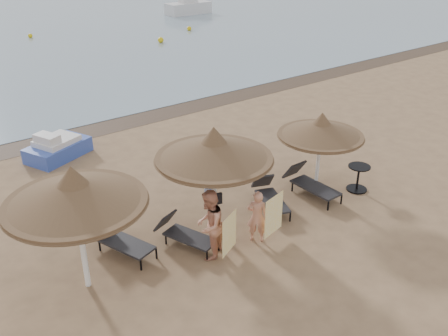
# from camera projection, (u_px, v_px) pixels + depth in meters

# --- Properties ---
(ground) EXTENTS (160.00, 160.00, 0.00)m
(ground) POSITION_uv_depth(u_px,v_px,m) (234.00, 238.00, 13.23)
(ground) COLOR #8E6B4A
(ground) RESTS_ON ground
(wet_sand_strip) EXTENTS (200.00, 1.60, 0.01)m
(wet_sand_strip) POSITION_uv_depth(u_px,v_px,m) (91.00, 130.00, 19.98)
(wet_sand_strip) COLOR #453527
(wet_sand_strip) RESTS_ON ground
(palapa_left) EXTENTS (3.10, 3.10, 3.07)m
(palapa_left) POSITION_uv_depth(u_px,v_px,m) (74.00, 193.00, 10.43)
(palapa_left) COLOR white
(palapa_left) RESTS_ON ground
(palapa_center) EXTENTS (3.05, 3.05, 3.02)m
(palapa_center) POSITION_uv_depth(u_px,v_px,m) (214.00, 150.00, 12.48)
(palapa_center) COLOR white
(palapa_center) RESTS_ON ground
(palapa_right) EXTENTS (2.58, 2.58, 2.56)m
(palapa_right) POSITION_uv_depth(u_px,v_px,m) (321.00, 129.00, 14.67)
(palapa_right) COLOR white
(palapa_right) RESTS_ON ground
(lounger_far_left) EXTENTS (1.20, 1.96, 0.84)m
(lounger_far_left) POSITION_uv_depth(u_px,v_px,m) (118.00, 238.00, 12.56)
(lounger_far_left) COLOR black
(lounger_far_left) RESTS_ON ground
(lounger_near_left) EXTENTS (1.13, 1.82, 0.77)m
(lounger_near_left) POSITION_uv_depth(u_px,v_px,m) (183.00, 232.00, 12.84)
(lounger_near_left) COLOR black
(lounger_near_left) RESTS_ON ground
(lounger_near_right) EXTENTS (1.17, 1.86, 0.79)m
(lounger_near_right) POSITION_uv_depth(u_px,v_px,m) (269.00, 195.00, 14.56)
(lounger_near_right) COLOR black
(lounger_near_right) RESTS_ON ground
(lounger_far_right) EXTENTS (0.70, 1.95, 0.86)m
(lounger_far_right) POSITION_uv_depth(u_px,v_px,m) (309.00, 182.00, 15.20)
(lounger_far_right) COLOR black
(lounger_far_right) RESTS_ON ground
(side_table) EXTENTS (0.68, 0.68, 0.82)m
(side_table) POSITION_uv_depth(u_px,v_px,m) (358.00, 179.00, 15.41)
(side_table) COLOR black
(side_table) RESTS_ON ground
(person_left) EXTENTS (1.16, 1.10, 2.13)m
(person_left) POSITION_uv_depth(u_px,v_px,m) (209.00, 220.00, 12.05)
(person_left) COLOR tan
(person_left) RESTS_ON ground
(person_right) EXTENTS (0.91, 0.90, 1.69)m
(person_right) POSITION_uv_depth(u_px,v_px,m) (257.00, 212.00, 12.77)
(person_right) COLOR tan
(person_right) RESTS_ON ground
(towel_left) EXTENTS (0.68, 0.35, 1.04)m
(towel_left) POSITION_uv_depth(u_px,v_px,m) (229.00, 233.00, 12.14)
(towel_left) COLOR yellow
(towel_left) RESTS_ON ground
(towel_right) EXTENTS (0.78, 0.22, 1.12)m
(towel_right) POSITION_uv_depth(u_px,v_px,m) (274.00, 215.00, 12.81)
(towel_right) COLOR yellow
(towel_right) RESTS_ON ground
(bag_patterned) EXTENTS (0.33, 0.20, 0.40)m
(bag_patterned) POSITION_uv_depth(u_px,v_px,m) (210.00, 185.00, 13.10)
(bag_patterned) COLOR silver
(bag_patterned) RESTS_ON ground
(bag_dark) EXTENTS (0.23, 0.12, 0.31)m
(bag_dark) POSITION_uv_depth(u_px,v_px,m) (218.00, 199.00, 12.97)
(bag_dark) COLOR black
(bag_dark) RESTS_ON ground
(pedal_boat) EXTENTS (2.46, 2.00, 0.99)m
(pedal_boat) POSITION_uv_depth(u_px,v_px,m) (57.00, 148.00, 17.54)
(pedal_boat) COLOR #334DAE
(pedal_boat) RESTS_ON ground
(buoy_mid) EXTENTS (0.31, 0.31, 0.31)m
(buoy_mid) POSITION_uv_depth(u_px,v_px,m) (30.00, 36.00, 35.41)
(buoy_mid) COLOR #E0BB0D
(buoy_mid) RESTS_ON ground
(buoy_right) EXTENTS (0.34, 0.34, 0.34)m
(buoy_right) POSITION_uv_depth(u_px,v_px,m) (189.00, 29.00, 37.67)
(buoy_right) COLOR #E0BB0D
(buoy_right) RESTS_ON ground
(buoy_extra) EXTENTS (0.40, 0.40, 0.40)m
(buoy_extra) POSITION_uv_depth(u_px,v_px,m) (161.00, 40.00, 33.96)
(buoy_extra) COLOR #E0BB0D
(buoy_extra) RESTS_ON ground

